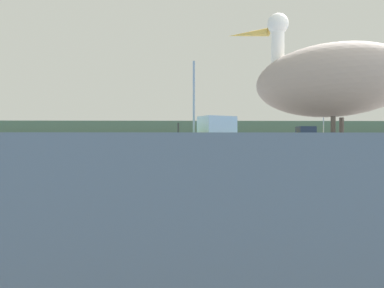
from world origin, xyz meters
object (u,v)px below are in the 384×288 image
Objects in this scene: fishing_boat_green at (218,142)px; pelican at (328,79)px; mooring_buoy at (15,155)px; fishing_boat_yellow at (308,141)px.

pelican is at bearing 59.91° from fishing_boat_green.
pelican is 19.45m from fishing_boat_green.
mooring_buoy is at bearing -19.59° from pelican.
fishing_boat_yellow reaches higher than pelican.
fishing_boat_yellow is (13.45, 41.03, -0.27)m from pelican.
mooring_buoy is (-8.37, -7.39, -0.50)m from fishing_boat_green.
fishing_boat_green is 11.18m from mooring_buoy.
fishing_boat_yellow is at bearing -146.76° from fishing_boat_green.
fishing_boat_green is 24.91m from fishing_boat_yellow.
mooring_buoy is at bearing 14.50° from fishing_boat_green.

